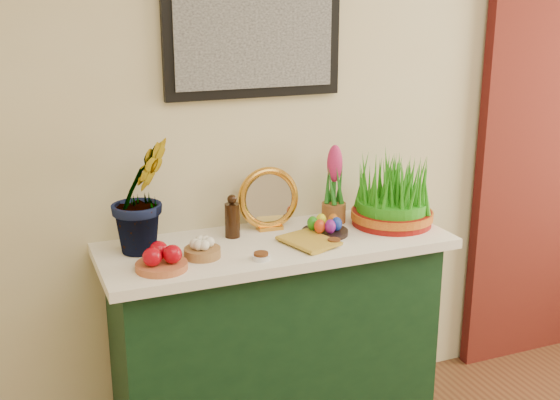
# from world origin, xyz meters

# --- Properties ---
(sideboard) EXTENTS (1.30, 0.45, 0.85)m
(sideboard) POSITION_xyz_m (-0.33, 2.00, 0.42)
(sideboard) COLOR #123219
(sideboard) RESTS_ON ground
(tablecloth) EXTENTS (1.40, 0.55, 0.04)m
(tablecloth) POSITION_xyz_m (-0.33, 2.00, 0.87)
(tablecloth) COLOR white
(tablecloth) RESTS_ON sideboard
(hyacinth_green) EXTENTS (0.36, 0.33, 0.58)m
(hyacinth_green) POSITION_xyz_m (-0.83, 2.08, 1.18)
(hyacinth_green) COLOR #227920
(hyacinth_green) RESTS_ON tablecloth
(apple_bowl) EXTENTS (0.19, 0.19, 0.09)m
(apple_bowl) POSITION_xyz_m (-0.82, 1.87, 0.93)
(apple_bowl) COLOR #AB5631
(apple_bowl) RESTS_ON tablecloth
(garlic_basket) EXTENTS (0.17, 0.17, 0.08)m
(garlic_basket) POSITION_xyz_m (-0.65, 1.93, 0.92)
(garlic_basket) COLOR #A47742
(garlic_basket) RESTS_ON tablecloth
(vinegar_cruet) EXTENTS (0.06, 0.06, 0.18)m
(vinegar_cruet) POSITION_xyz_m (-0.47, 2.11, 0.97)
(vinegar_cruet) COLOR black
(vinegar_cruet) RESTS_ON tablecloth
(mirror) EXTENTS (0.27, 0.08, 0.26)m
(mirror) POSITION_xyz_m (-0.30, 2.15, 1.02)
(mirror) COLOR gold
(mirror) RESTS_ON tablecloth
(book) EXTENTS (0.20, 0.25, 0.03)m
(book) POSITION_xyz_m (-0.30, 1.88, 0.90)
(book) COLOR gold
(book) RESTS_ON tablecloth
(spice_dish_left) EXTENTS (0.07, 0.07, 0.03)m
(spice_dish_left) POSITION_xyz_m (-0.45, 1.83, 0.90)
(spice_dish_left) COLOR silver
(spice_dish_left) RESTS_ON tablecloth
(spice_dish_right) EXTENTS (0.06, 0.06, 0.03)m
(spice_dish_right) POSITION_xyz_m (-0.14, 1.86, 0.90)
(spice_dish_right) COLOR silver
(spice_dish_right) RESTS_ON tablecloth
(egg_plate) EXTENTS (0.20, 0.20, 0.08)m
(egg_plate) POSITION_xyz_m (-0.11, 1.99, 0.92)
(egg_plate) COLOR black
(egg_plate) RESTS_ON tablecloth
(hyacinth_pink) EXTENTS (0.10, 0.10, 0.34)m
(hyacinth_pink) POSITION_xyz_m (-0.01, 2.12, 1.04)
(hyacinth_pink) COLOR brown
(hyacinth_pink) RESTS_ON tablecloth
(wheatgrass_sabzeh) EXTENTS (0.35, 0.35, 0.29)m
(wheatgrass_sabzeh) POSITION_xyz_m (0.21, 2.00, 1.02)
(wheatgrass_sabzeh) COLOR maroon
(wheatgrass_sabzeh) RESTS_ON tablecloth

